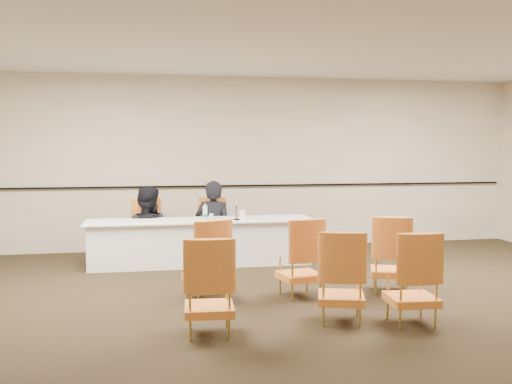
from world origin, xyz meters
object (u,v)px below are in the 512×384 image
water_bottle (205,212)px  aud_chair_front_right (391,254)px  aud_chair_front_left (207,259)px  panelist_main (214,232)px  aud_chair_back_right (412,277)px  microphone (237,212)px  aud_chair_front_mid (300,257)px  panelist_second (146,239)px  panelist_main_chair (214,228)px  panel_table (201,242)px  aud_chair_back_left (209,285)px  coffee_cup (242,215)px  drinking_glass (211,217)px  aud_chair_back_mid (341,276)px  panelist_second_chair (146,230)px

water_bottle → aud_chair_front_right: (2.08, -2.06, -0.33)m
aud_chair_front_left → aud_chair_front_right: same height
panelist_main → aud_chair_back_right: panelist_main is taller
microphone → aud_chair_front_mid: 2.02m
panelist_second → aud_chair_front_left: size_ratio=1.76×
panelist_main_chair → microphone: size_ratio=3.65×
aud_chair_front_mid → panel_table: bearing=105.7°
microphone → aud_chair_back_left: (-0.74, -3.11, -0.34)m
coffee_cup → drinking_glass: bearing=175.4°
aud_chair_back_left → aud_chair_front_right: bearing=30.8°
panelist_main → water_bottle: panelist_main is taller
aud_chair_back_left → panelist_main_chair: bearing=87.0°
panelist_main → drinking_glass: bearing=99.9°
drinking_glass → panelist_main_chair: bearing=80.6°
panelist_main → aud_chair_front_right: 3.22m
aud_chair_front_left → aud_chair_back_right: 2.34m
coffee_cup → aud_chair_front_mid: 2.02m
drinking_glass → aud_chair_front_mid: 2.19m
microphone → drinking_glass: (-0.38, 0.06, -0.08)m
aud_chair_front_right → microphone: bearing=150.0°
drinking_glass → aud_chair_front_left: aud_chair_front_left is taller
panelist_main → panelist_main_chair: panelist_main is taller
coffee_cup → aud_chair_front_mid: (0.37, -1.96, -0.28)m
panelist_second → aud_chair_front_right: size_ratio=1.76×
drinking_glass → panelist_second: bearing=147.2°
drinking_glass → water_bottle: bearing=140.1°
aud_chair_front_right → panel_table: bearing=155.8°
aud_chair_back_mid → aud_chair_back_right: same height
aud_chair_back_mid → microphone: bearing=118.7°
aud_chair_front_mid → drinking_glass: bearing=103.0°
panelist_second_chair → aud_chair_front_left: bearing=-73.8°
aud_chair_back_left → water_bottle: bearing=89.1°
panel_table → aud_chair_front_mid: aud_chair_front_mid is taller
coffee_cup → aud_chair_front_left: aud_chair_front_left is taller
panelist_main → aud_chair_back_mid: (0.90, -3.64, 0.07)m
panelist_second → panelist_second_chair: size_ratio=1.76×
aud_chair_back_left → microphone: bearing=80.6°
microphone → panelist_second_chair: bearing=156.0°
panelist_main → water_bottle: (-0.19, -0.54, 0.39)m
drinking_glass → aud_chair_back_left: size_ratio=0.11×
panelist_main_chair → drinking_glass: bearing=-98.8°
drinking_glass → aud_chair_back_mid: bearing=-71.8°
aud_chair_front_right → aud_chair_front_left: bearing=-162.4°
aud_chair_front_left → aud_chair_back_left: bearing=-111.7°
panelist_second_chair → aud_chair_front_left: size_ratio=1.00×
panelist_main → drinking_glass: panelist_main is taller
aud_chair_front_left → aud_chair_back_mid: same height
drinking_glass → aud_chair_front_mid: bearing=-67.2°
panelist_main → panelist_main_chair: size_ratio=1.76×
drinking_glass → aud_chair_front_right: bearing=-45.0°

